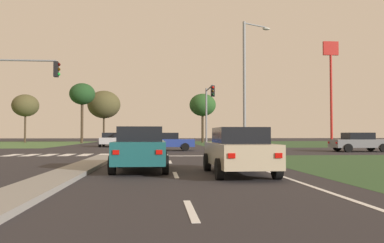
# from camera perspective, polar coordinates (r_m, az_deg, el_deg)

# --- Properties ---
(ground_plane) EXTENTS (200.00, 200.00, 0.00)m
(ground_plane) POSITION_cam_1_polar(r_m,az_deg,el_deg) (31.27, -10.36, -4.30)
(ground_plane) COLOR #282628
(grass_verge_far_right) EXTENTS (35.00, 35.00, 0.01)m
(grass_verge_far_right) POSITION_cam_1_polar(r_m,az_deg,el_deg) (60.02, 17.16, -3.07)
(grass_verge_far_right) COLOR #2D4C28
(grass_verge_far_right) RESTS_ON ground
(median_island_near) EXTENTS (1.20, 22.00, 0.14)m
(median_island_near) POSITION_cam_1_polar(r_m,az_deg,el_deg) (12.51, -18.62, -7.61)
(median_island_near) COLOR gray
(median_island_near) RESTS_ON ground
(median_island_far) EXTENTS (1.20, 36.00, 0.14)m
(median_island_far) POSITION_cam_1_polar(r_m,az_deg,el_deg) (56.19, -7.96, -3.15)
(median_island_far) COLOR gray
(median_island_far) RESTS_ON ground
(lane_dash_near) EXTENTS (0.14, 2.00, 0.01)m
(lane_dash_near) POSITION_cam_1_polar(r_m,az_deg,el_deg) (7.03, -0.18, -12.84)
(lane_dash_near) COLOR silver
(lane_dash_near) RESTS_ON ground
(lane_dash_second) EXTENTS (0.14, 2.00, 0.01)m
(lane_dash_second) POSITION_cam_1_polar(r_m,az_deg,el_deg) (12.96, -2.41, -7.79)
(lane_dash_second) COLOR silver
(lane_dash_second) RESTS_ON ground
(lane_dash_third) EXTENTS (0.14, 2.00, 0.01)m
(lane_dash_third) POSITION_cam_1_polar(r_m,az_deg,el_deg) (18.93, -3.23, -5.92)
(lane_dash_third) COLOR silver
(lane_dash_third) RESTS_ON ground
(lane_dash_fourth) EXTENTS (0.14, 2.00, 0.01)m
(lane_dash_fourth) POSITION_cam_1_polar(r_m,az_deg,el_deg) (24.92, -3.65, -4.94)
(lane_dash_fourth) COLOR silver
(lane_dash_fourth) RESTS_ON ground
(edge_line_right) EXTENTS (0.14, 24.00, 0.01)m
(edge_line_right) POSITION_cam_1_polar(r_m,az_deg,el_deg) (13.74, 11.76, -7.42)
(edge_line_right) COLOR silver
(edge_line_right) RESTS_ON ground
(stop_bar_near) EXTENTS (6.40, 0.50, 0.01)m
(stop_bar_near) POSITION_cam_1_polar(r_m,az_deg,el_deg) (24.15, -2.89, -5.04)
(stop_bar_near) COLOR silver
(stop_bar_near) RESTS_ON ground
(crosswalk_bar_near) EXTENTS (0.70, 2.80, 0.01)m
(crosswalk_bar_near) POSITION_cam_1_polar(r_m,az_deg,el_deg) (27.56, -24.81, -4.48)
(crosswalk_bar_near) COLOR silver
(crosswalk_bar_near) RESTS_ON ground
(crosswalk_bar_second) EXTENTS (0.70, 2.80, 0.01)m
(crosswalk_bar_second) POSITION_cam_1_polar(r_m,az_deg,el_deg) (27.19, -22.53, -4.55)
(crosswalk_bar_second) COLOR silver
(crosswalk_bar_second) RESTS_ON ground
(crosswalk_bar_third) EXTENTS (0.70, 2.80, 0.01)m
(crosswalk_bar_third) POSITION_cam_1_polar(r_m,az_deg,el_deg) (26.87, -20.18, -4.61)
(crosswalk_bar_third) COLOR silver
(crosswalk_bar_third) RESTS_ON ground
(crosswalk_bar_fourth) EXTENTS (0.70, 2.80, 0.01)m
(crosswalk_bar_fourth) POSITION_cam_1_polar(r_m,az_deg,el_deg) (26.59, -17.78, -4.67)
(crosswalk_bar_fourth) COLOR silver
(crosswalk_bar_fourth) RESTS_ON ground
(crosswalk_bar_fifth) EXTENTS (0.70, 2.80, 0.01)m
(crosswalk_bar_fifth) POSITION_cam_1_polar(r_m,az_deg,el_deg) (26.36, -15.33, -4.71)
(crosswalk_bar_fifth) COLOR silver
(crosswalk_bar_fifth) RESTS_ON ground
(crosswalk_bar_sixth) EXTENTS (0.70, 2.80, 0.01)m
(crosswalk_bar_sixth) POSITION_cam_1_polar(r_m,az_deg,el_deg) (26.18, -12.85, -4.75)
(crosswalk_bar_sixth) COLOR silver
(crosswalk_bar_sixth) RESTS_ON ground
(car_silver_near) EXTENTS (1.97, 4.33, 1.51)m
(car_silver_near) POSITION_cam_1_polar(r_m,az_deg,el_deg) (42.83, -11.86, -2.60)
(car_silver_near) COLOR #B7B7BC
(car_silver_near) RESTS_ON ground
(car_teal_third) EXTENTS (1.98, 4.49, 1.61)m
(car_teal_third) POSITION_cam_1_polar(r_m,az_deg,el_deg) (14.51, -7.49, -3.92)
(car_teal_third) COLOR #19565B
(car_teal_third) RESTS_ON ground
(car_white_fourth) EXTENTS (2.08, 4.15, 1.60)m
(car_white_fourth) POSITION_cam_1_polar(r_m,az_deg,el_deg) (62.42, -9.81, -2.33)
(car_white_fourth) COLOR silver
(car_white_fourth) RESTS_ON ground
(car_beige_fifth) EXTENTS (1.95, 4.55, 1.56)m
(car_beige_fifth) POSITION_cam_1_polar(r_m,az_deg,el_deg) (13.07, 6.82, -4.24)
(car_beige_fifth) COLOR #BCAD8E
(car_beige_fifth) RESTS_ON ground
(car_grey_sixth) EXTENTS (4.38, 2.00, 1.47)m
(car_grey_sixth) POSITION_cam_1_polar(r_m,az_deg,el_deg) (32.77, 23.25, -2.75)
(car_grey_sixth) COLOR slate
(car_grey_sixth) RESTS_ON ground
(car_blue_seventh) EXTENTS (4.34, 2.02, 1.46)m
(car_blue_seventh) POSITION_cam_1_polar(r_m,az_deg,el_deg) (32.06, -3.62, -2.92)
(car_blue_seventh) COLOR navy
(car_blue_seventh) RESTS_ON ground
(car_black_eighth) EXTENTS (2.09, 4.48, 1.46)m
(car_black_eighth) POSITION_cam_1_polar(r_m,az_deg,el_deg) (56.74, -10.36, -2.44)
(car_black_eighth) COLOR black
(car_black_eighth) RESTS_ON ground
(traffic_signal_far_right) EXTENTS (0.32, 4.87, 5.83)m
(traffic_signal_far_right) POSITION_cam_1_polar(r_m,az_deg,el_deg) (36.37, 2.44, 2.35)
(traffic_signal_far_right) COLOR gray
(traffic_signal_far_right) RESTS_ON ground
(traffic_signal_near_left) EXTENTS (4.60, 0.32, 6.11)m
(traffic_signal_near_left) POSITION_cam_1_polar(r_m,az_deg,el_deg) (26.24, -24.95, 4.51)
(traffic_signal_near_left) COLOR gray
(traffic_signal_near_left) RESTS_ON ground
(street_lamp_second) EXTENTS (2.20, 1.18, 9.07)m
(street_lamp_second) POSITION_cam_1_polar(r_m,az_deg,el_deg) (27.11, 7.99, 6.07)
(street_lamp_second) COLOR gray
(street_lamp_second) RESTS_ON ground
(pedestrian_at_median) EXTENTS (0.34, 0.34, 1.76)m
(pedestrian_at_median) POSITION_cam_1_polar(r_m,az_deg,el_deg) (41.49, -8.93, -2.03)
(pedestrian_at_median) COLOR #4C4C4C
(pedestrian_at_median) RESTS_ON median_island_far
(fastfood_pole_sign) EXTENTS (1.80, 0.40, 12.17)m
(fastfood_pole_sign) POSITION_cam_1_polar(r_m,az_deg,el_deg) (48.62, 19.61, 7.10)
(fastfood_pole_sign) COLOR red
(fastfood_pole_sign) RESTS_ON ground
(treeline_near) EXTENTS (4.20, 4.20, 7.77)m
(treeline_near) POSITION_cam_1_polar(r_m,az_deg,el_deg) (68.35, -23.15, 2.15)
(treeline_near) COLOR #423323
(treeline_near) RESTS_ON ground
(treeline_second) EXTENTS (3.86, 3.86, 9.15)m
(treeline_second) POSITION_cam_1_polar(r_m,az_deg,el_deg) (62.08, -15.73, 3.82)
(treeline_second) COLOR #423323
(treeline_second) RESTS_ON ground
(treeline_third) EXTENTS (5.47, 5.47, 8.68)m
(treeline_third) POSITION_cam_1_polar(r_m,az_deg,el_deg) (67.43, -12.73, 2.42)
(treeline_third) COLOR #423323
(treeline_third) RESTS_ON ground
(treeline_fourth) EXTENTS (4.27, 4.27, 7.90)m
(treeline_fourth) POSITION_cam_1_polar(r_m,az_deg,el_deg) (63.14, 1.56, 2.40)
(treeline_fourth) COLOR #423323
(treeline_fourth) RESTS_ON ground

